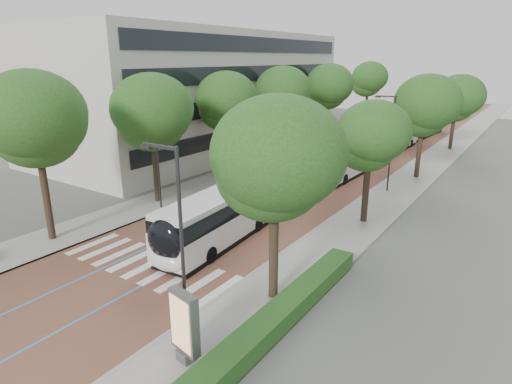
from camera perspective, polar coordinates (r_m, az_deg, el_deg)
ground at (r=24.40m, az=-16.15°, el=-10.13°), size 160.00×160.00×0.00m
road at (r=57.16m, az=16.07°, el=5.66°), size 11.00×140.00×0.02m
sidewalk_left at (r=59.84m, az=9.23°, el=6.67°), size 4.00×140.00×0.12m
sidewalk_right at (r=55.37m, az=23.44°, el=4.59°), size 4.00×140.00×0.12m
kerb_left at (r=59.08m, az=10.91°, el=6.44°), size 0.20×140.00×0.14m
kerb_right at (r=55.73m, az=21.54°, el=4.89°), size 0.20×140.00×0.14m
zebra_crossing at (r=24.81m, az=-14.08°, el=-9.40°), size 10.55×3.60×0.01m
lane_line_left at (r=57.66m, az=14.56°, el=5.90°), size 0.12×126.00×0.01m
lane_line_right at (r=56.70m, az=17.60°, el=5.45°), size 0.12×126.00×0.01m
office_building at (r=55.43m, az=-7.57°, el=13.15°), size 18.11×40.00×14.00m
hedge at (r=18.83m, az=2.71°, el=-16.43°), size 1.20×14.00×0.80m
streetlight_near at (r=16.05m, az=-10.40°, el=-5.55°), size 1.82×0.20×8.00m
streetlight_far at (r=37.46m, az=17.43°, el=7.13°), size 1.82×0.20×8.00m
lamp_post_left at (r=32.35m, az=-12.99°, el=4.70°), size 0.14×0.14×8.00m
trees_left at (r=45.53m, az=1.21°, el=12.51°), size 6.29×60.85×9.96m
trees_right at (r=38.30m, az=19.83°, el=9.37°), size 5.99×47.93×9.12m
lead_bus at (r=29.14m, az=-1.02°, el=-1.34°), size 3.85×18.53×3.20m
bus_queued_0 at (r=42.61m, az=12.16°, el=4.32°), size 2.87×12.46×3.20m
bus_queued_1 at (r=55.12m, az=17.69°, el=6.82°), size 2.78×12.45×3.20m
bus_queued_2 at (r=67.66m, az=21.28°, el=8.30°), size 3.29×12.53×3.20m
ad_panel at (r=16.65m, az=-9.52°, el=-17.14°), size 1.43×0.65×2.87m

